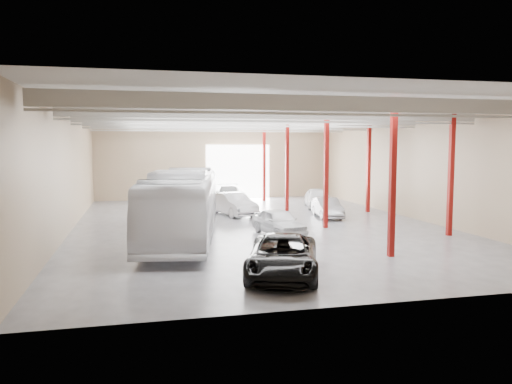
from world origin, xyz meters
name	(u,v)px	position (x,y,z in m)	size (l,w,h in m)	color
depot_shell	(257,145)	(0.13, 0.48, 4.98)	(22.12, 32.12, 7.06)	#4D4D53
coach_bus	(182,205)	(-4.93, -3.91, 1.84)	(3.10, 13.24, 3.69)	white
black_sedan	(283,256)	(-1.89, -12.16, 0.78)	(2.59, 5.61, 1.56)	black
car_row_a	(279,222)	(0.39, -3.66, 0.73)	(1.72, 4.27, 1.46)	silver
car_row_b	(234,204)	(-0.59, 4.50, 0.80)	(1.70, 4.86, 1.60)	silver
car_row_c	(229,195)	(0.34, 11.58, 0.78)	(2.19, 5.39, 1.56)	slate
car_right_near	(327,208)	(5.50, 2.00, 0.68)	(1.44, 4.12, 1.36)	#9FA0A4
car_right_far	(318,198)	(6.71, 7.20, 0.79)	(1.86, 4.61, 1.57)	white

